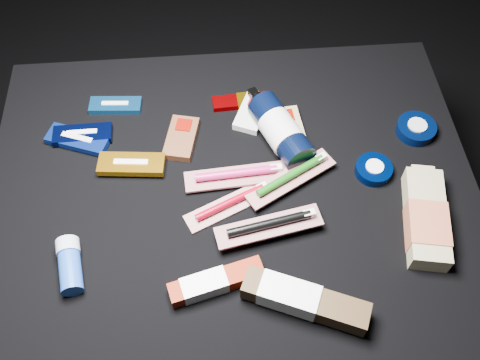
{
  "coord_description": "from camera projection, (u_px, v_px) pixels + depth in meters",
  "views": [
    {
      "loc": [
        -0.03,
        -0.57,
        1.3
      ],
      "look_at": [
        0.01,
        0.01,
        0.42
      ],
      "focal_mm": 40.0,
      "sensor_mm": 36.0,
      "label": 1
    }
  ],
  "objects": [
    {
      "name": "toothbrush_pack_0",
      "position": [
        231.0,
        203.0,
        1.04
      ],
      "size": [
        0.19,
        0.12,
        0.02
      ],
      "rotation": [
        0.0,
        0.0,
        0.43
      ],
      "color": "beige",
      "rests_on": "cloth_table"
    },
    {
      "name": "clif_bar_1",
      "position": [
        252.0,
        112.0,
        1.17
      ],
      "size": [
        0.09,
        0.12,
        0.02
      ],
      "rotation": [
        0.0,
        0.0,
        -0.41
      ],
      "color": "silver",
      "rests_on": "cloth_table"
    },
    {
      "name": "toothbrush_pack_2",
      "position": [
        291.0,
        176.0,
        1.05
      ],
      "size": [
        0.2,
        0.14,
        0.02
      ],
      "rotation": [
        0.0,
        0.0,
        0.51
      ],
      "color": "#ADA8A2",
      "rests_on": "cloth_table"
    },
    {
      "name": "cloth_table",
      "position": [
        234.0,
        237.0,
        1.23
      ],
      "size": [
        0.98,
        0.78,
        0.4
      ],
      "primitive_type": "cube",
      "color": "black",
      "rests_on": "ground"
    },
    {
      "name": "luna_bar_3",
      "position": [
        131.0,
        164.0,
        1.08
      ],
      "size": [
        0.14,
        0.06,
        0.02
      ],
      "rotation": [
        0.0,
        0.0,
        -0.1
      ],
      "color": "#AE720E",
      "rests_on": "cloth_table"
    },
    {
      "name": "toothpaste_carton_red",
      "position": [
        212.0,
        283.0,
        0.94
      ],
      "size": [
        0.17,
        0.08,
        0.03
      ],
      "rotation": [
        0.0,
        0.0,
        0.25
      ],
      "color": "#7B1400",
      "rests_on": "cloth_table"
    },
    {
      "name": "lotion_bottle",
      "position": [
        281.0,
        130.0,
        1.1
      ],
      "size": [
        0.13,
        0.22,
        0.07
      ],
      "rotation": [
        0.0,
        0.0,
        0.39
      ],
      "color": "black",
      "rests_on": "cloth_table"
    },
    {
      "name": "luna_bar_1",
      "position": [
        78.0,
        140.0,
        1.12
      ],
      "size": [
        0.14,
        0.09,
        0.02
      ],
      "rotation": [
        0.0,
        0.0,
        -0.36
      ],
      "color": "#10329E",
      "rests_on": "cloth_table"
    },
    {
      "name": "toothpaste_carton_green",
      "position": [
        299.0,
        299.0,
        0.91
      ],
      "size": [
        0.22,
        0.13,
        0.04
      ],
      "rotation": [
        0.0,
        0.0,
        -0.4
      ],
      "color": "#372612",
      "rests_on": "cloth_table"
    },
    {
      "name": "cream_tin_upper",
      "position": [
        416.0,
        129.0,
        1.14
      ],
      "size": [
        0.08,
        0.08,
        0.03
      ],
      "rotation": [
        0.0,
        0.0,
        -0.32
      ],
      "color": "black",
      "rests_on": "cloth_table"
    },
    {
      "name": "ground",
      "position": [
        235.0,
        272.0,
        1.4
      ],
      "size": [
        3.0,
        3.0,
        0.0
      ],
      "primitive_type": "plane",
      "color": "black",
      "rests_on": "ground"
    },
    {
      "name": "toothbrush_pack_3",
      "position": [
        270.0,
        225.0,
        0.99
      ],
      "size": [
        0.21,
        0.08,
        0.02
      ],
      "rotation": [
        0.0,
        0.0,
        0.19
      ],
      "color": "#ABA59F",
      "rests_on": "cloth_table"
    },
    {
      "name": "clif_bar_0",
      "position": [
        182.0,
        136.0,
        1.13
      ],
      "size": [
        0.08,
        0.12,
        0.02
      ],
      "rotation": [
        0.0,
        0.0,
        -0.23
      ],
      "color": "#582F1A",
      "rests_on": "cloth_table"
    },
    {
      "name": "clif_bar_2",
      "position": [
        288.0,
        127.0,
        1.14
      ],
      "size": [
        0.07,
        0.11,
        0.02
      ],
      "rotation": [
        0.0,
        0.0,
        0.09
      ],
      "color": "tan",
      "rests_on": "cloth_table"
    },
    {
      "name": "power_bar",
      "position": [
        243.0,
        101.0,
        1.18
      ],
      "size": [
        0.12,
        0.04,
        0.01
      ],
      "rotation": [
        0.0,
        0.0,
        0.05
      ],
      "color": "#7C0104",
      "rests_on": "cloth_table"
    },
    {
      "name": "toothbrush_pack_1",
      "position": [
        238.0,
        175.0,
        1.06
      ],
      "size": [
        0.21,
        0.06,
        0.02
      ],
      "rotation": [
        0.0,
        0.0,
        0.06
      ],
      "color": "#A7A19C",
      "rests_on": "cloth_table"
    },
    {
      "name": "bodywash_bottle",
      "position": [
        426.0,
        219.0,
        1.0
      ],
      "size": [
        0.11,
        0.22,
        0.04
      ],
      "rotation": [
        0.0,
        0.0,
        -0.19
      ],
      "color": "tan",
      "rests_on": "cloth_table"
    },
    {
      "name": "cream_tin_lower",
      "position": [
        374.0,
        169.0,
        1.08
      ],
      "size": [
        0.07,
        0.07,
        0.02
      ],
      "rotation": [
        0.0,
        0.0,
        0.12
      ],
      "color": "black",
      "rests_on": "cloth_table"
    },
    {
      "name": "deodorant_stick",
      "position": [
        70.0,
        264.0,
        0.95
      ],
      "size": [
        0.06,
        0.11,
        0.04
      ],
      "rotation": [
        0.0,
        0.0,
        0.18
      ],
      "color": "#1C45A5",
      "rests_on": "cloth_table"
    },
    {
      "name": "luna_bar_0",
      "position": [
        116.0,
        105.0,
        1.18
      ],
      "size": [
        0.12,
        0.05,
        0.01
      ],
      "rotation": [
        0.0,
        0.0,
        -0.08
      ],
      "color": "#12528E",
      "rests_on": "cloth_table"
    },
    {
      "name": "luna_bar_2",
      "position": [
        83.0,
        134.0,
        1.13
      ],
      "size": [
        0.12,
        0.05,
        0.02
      ],
      "rotation": [
        0.0,
        0.0,
        0.01
      ],
      "color": "black",
      "rests_on": "cloth_table"
    }
  ]
}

